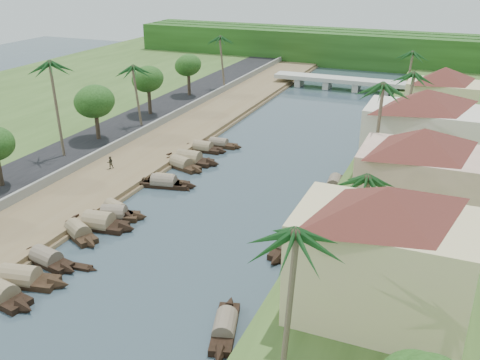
% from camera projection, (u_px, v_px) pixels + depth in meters
% --- Properties ---
extents(ground, '(220.00, 220.00, 0.00)m').
position_uv_depth(ground, '(163.00, 261.00, 48.15)').
color(ground, '#32424B').
rests_on(ground, ground).
extents(left_bank, '(10.00, 180.00, 0.80)m').
position_uv_depth(left_bank, '(134.00, 160.00, 70.67)').
color(left_bank, brown).
rests_on(left_bank, ground).
extents(right_bank, '(16.00, 180.00, 1.20)m').
position_uv_depth(right_bank, '(408.00, 203.00, 58.18)').
color(right_bank, '#344F1F').
rests_on(right_bank, ground).
extents(road, '(8.00, 180.00, 1.40)m').
position_uv_depth(road, '(82.00, 150.00, 73.57)').
color(road, black).
rests_on(road, ground).
extents(retaining_wall, '(0.40, 180.00, 1.10)m').
position_uv_depth(retaining_wall, '(107.00, 149.00, 71.79)').
color(retaining_wall, slate).
rests_on(retaining_wall, left_bank).
extents(treeline, '(120.00, 14.00, 8.00)m').
position_uv_depth(treeline, '(368.00, 49.00, 131.58)').
color(treeline, '#19390F').
rests_on(treeline, ground).
extents(bridge, '(28.00, 4.00, 2.40)m').
position_uv_depth(bridge, '(342.00, 81.00, 108.67)').
color(bridge, '#A9AA9F').
rests_on(bridge, ground).
extents(building_near, '(14.85, 14.85, 10.20)m').
position_uv_depth(building_near, '(381.00, 252.00, 37.23)').
color(building_near, '#CEBA8A').
rests_on(building_near, right_bank).
extents(building_mid, '(14.11, 14.11, 9.70)m').
position_uv_depth(building_mid, '(418.00, 177.00, 50.57)').
color(building_mid, beige).
rests_on(building_mid, right_bank).
extents(building_far, '(15.59, 15.59, 10.20)m').
position_uv_depth(building_far, '(422.00, 131.00, 62.73)').
color(building_far, beige).
rests_on(building_far, right_bank).
extents(building_distant, '(12.62, 12.62, 9.20)m').
position_uv_depth(building_distant, '(441.00, 97.00, 79.56)').
color(building_distant, '#CEBA8A').
rests_on(building_distant, right_bank).
extents(sampan_1, '(8.18, 3.09, 2.36)m').
position_uv_depth(sampan_1, '(0.00, 294.00, 42.77)').
color(sampan_1, black).
rests_on(sampan_1, ground).
extents(sampan_2, '(9.38, 3.67, 2.40)m').
position_uv_depth(sampan_2, '(20.00, 278.00, 44.88)').
color(sampan_2, black).
rests_on(sampan_2, ground).
extents(sampan_3, '(7.82, 2.93, 2.08)m').
position_uv_depth(sampan_3, '(47.00, 259.00, 47.75)').
color(sampan_3, black).
rests_on(sampan_3, ground).
extents(sampan_4, '(7.29, 4.79, 2.11)m').
position_uv_depth(sampan_4, '(78.00, 232.00, 52.37)').
color(sampan_4, black).
rests_on(sampan_4, ground).
extents(sampan_5, '(8.41, 3.02, 2.58)m').
position_uv_depth(sampan_5, '(99.00, 224.00, 54.02)').
color(sampan_5, black).
rests_on(sampan_5, ground).
extents(sampan_6, '(7.43, 3.85, 2.18)m').
position_uv_depth(sampan_6, '(114.00, 215.00, 55.84)').
color(sampan_6, black).
rests_on(sampan_6, ground).
extents(sampan_7, '(7.00, 3.79, 1.90)m').
position_uv_depth(sampan_7, '(115.00, 209.00, 57.07)').
color(sampan_7, black).
rests_on(sampan_7, ground).
extents(sampan_8, '(6.98, 2.47, 2.13)m').
position_uv_depth(sampan_8, '(165.00, 182.00, 63.85)').
color(sampan_8, black).
rests_on(sampan_8, ground).
extents(sampan_9, '(8.57, 3.23, 2.14)m').
position_uv_depth(sampan_9, '(164.00, 183.00, 63.60)').
color(sampan_9, black).
rests_on(sampan_9, ground).
extents(sampan_10, '(8.04, 3.95, 2.18)m').
position_uv_depth(sampan_10, '(181.00, 165.00, 69.20)').
color(sampan_10, black).
rests_on(sampan_10, ground).
extents(sampan_11, '(9.16, 2.51, 2.56)m').
position_uv_depth(sampan_11, '(189.00, 160.00, 70.82)').
color(sampan_11, black).
rests_on(sampan_11, ground).
extents(sampan_12, '(7.47, 1.72, 1.82)m').
position_uv_depth(sampan_12, '(219.00, 144.00, 76.74)').
color(sampan_12, black).
rests_on(sampan_12, ground).
extents(sampan_13, '(7.62, 1.95, 2.09)m').
position_uv_depth(sampan_13, '(203.00, 148.00, 75.06)').
color(sampan_13, black).
rests_on(sampan_13, ground).
extents(sampan_14, '(3.58, 7.95, 1.94)m').
position_uv_depth(sampan_14, '(225.00, 327.00, 39.05)').
color(sampan_14, black).
rests_on(sampan_14, ground).
extents(sampan_15, '(2.75, 8.39, 2.21)m').
position_uv_depth(sampan_15, '(290.00, 244.00, 50.15)').
color(sampan_15, black).
rests_on(sampan_15, ground).
extents(sampan_16, '(2.08, 7.60, 1.88)m').
position_uv_depth(sampan_16, '(334.00, 184.00, 63.43)').
color(sampan_16, black).
rests_on(sampan_16, ground).
extents(canoe_1, '(4.97, 1.30, 0.79)m').
position_uv_depth(canoe_1, '(73.00, 266.00, 47.28)').
color(canoe_1, black).
rests_on(canoe_1, ground).
extents(canoe_2, '(4.71, 3.58, 0.76)m').
position_uv_depth(canoe_2, '(180.00, 184.00, 64.18)').
color(canoe_2, black).
rests_on(canoe_2, ground).
extents(palm_0, '(3.20, 3.20, 12.10)m').
position_uv_depth(palm_0, '(289.00, 235.00, 28.97)').
color(palm_0, '#75644E').
rests_on(palm_0, ground).
extents(palm_1, '(3.20, 3.20, 9.66)m').
position_uv_depth(palm_1, '(359.00, 178.00, 42.40)').
color(palm_1, '#75644E').
rests_on(palm_1, ground).
extents(palm_2, '(3.20, 3.20, 13.70)m').
position_uv_depth(palm_2, '(382.00, 88.00, 54.30)').
color(palm_2, '#75644E').
rests_on(palm_2, ground).
extents(palm_3, '(3.20, 3.20, 11.52)m').
position_uv_depth(palm_3, '(409.00, 75.00, 69.98)').
color(palm_3, '#75644E').
rests_on(palm_3, ground).
extents(palm_5, '(3.20, 3.20, 13.55)m').
position_uv_depth(palm_5, '(51.00, 65.00, 65.01)').
color(palm_5, '#75644E').
rests_on(palm_5, ground).
extents(palm_6, '(3.20, 3.20, 10.43)m').
position_uv_depth(palm_6, '(136.00, 68.00, 78.43)').
color(palm_6, '#75644E').
rests_on(palm_6, ground).
extents(palm_7, '(3.20, 3.20, 11.21)m').
position_uv_depth(palm_7, '(410.00, 53.00, 87.03)').
color(palm_7, '#75644E').
rests_on(palm_7, ground).
extents(palm_8, '(3.20, 3.20, 11.23)m').
position_uv_depth(palm_8, '(223.00, 38.00, 101.12)').
color(palm_8, '#75644E').
rests_on(palm_8, ground).
extents(tree_3, '(5.31, 5.31, 7.57)m').
position_uv_depth(tree_3, '(95.00, 102.00, 73.84)').
color(tree_3, '#403324').
rests_on(tree_3, ground).
extents(tree_4, '(4.75, 4.75, 7.67)m').
position_uv_depth(tree_4, '(148.00, 80.00, 85.54)').
color(tree_4, '#403324').
rests_on(tree_4, ground).
extents(tree_5, '(4.47, 4.47, 7.36)m').
position_uv_depth(tree_5, '(188.00, 66.00, 97.33)').
color(tree_5, '#403324').
rests_on(tree_5, ground).
extents(tree_6, '(4.81, 4.81, 6.82)m').
position_uv_depth(tree_6, '(467.00, 134.00, 63.13)').
color(tree_6, '#403324').
rests_on(tree_6, ground).
extents(person_far, '(0.96, 0.96, 1.57)m').
position_uv_depth(person_far, '(110.00, 162.00, 66.65)').
color(person_far, '#322F23').
rests_on(person_far, left_bank).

